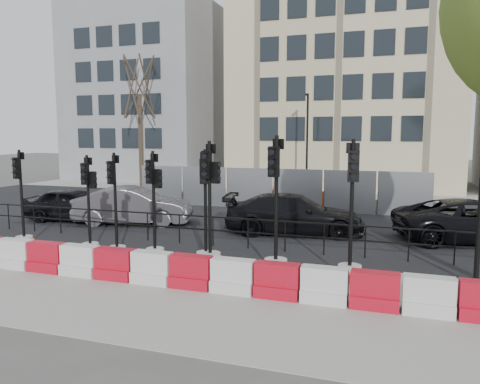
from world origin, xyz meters
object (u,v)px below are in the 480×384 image
(traffic_signal_d, at_px, (155,236))
(car_a, at_px, (74,205))
(traffic_signal_a, at_px, (23,228))
(car_c, at_px, (294,214))
(traffic_signal_h, at_px, (350,253))

(traffic_signal_d, bearing_deg, car_a, 160.99)
(traffic_signal_a, xyz_separation_m, car_c, (7.81, 4.85, 0.08))
(car_a, xyz_separation_m, car_c, (9.26, 0.46, 0.03))
(traffic_signal_d, height_order, car_a, traffic_signal_d)
(traffic_signal_h, bearing_deg, traffic_signal_a, 166.18)
(car_a, bearing_deg, traffic_signal_h, -119.49)
(traffic_signal_a, xyz_separation_m, traffic_signal_h, (10.29, -0.23, 0.08))
(traffic_signal_a, height_order, car_c, traffic_signal_a)
(traffic_signal_a, height_order, traffic_signal_h, traffic_signal_h)
(car_c, bearing_deg, car_a, 83.04)
(traffic_signal_a, distance_m, traffic_signal_d, 4.79)
(traffic_signal_h, bearing_deg, car_a, 145.98)
(car_c, bearing_deg, traffic_signal_h, -163.76)
(car_a, height_order, car_c, car_c)
(traffic_signal_a, xyz_separation_m, traffic_signal_d, (4.79, -0.08, 0.11))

